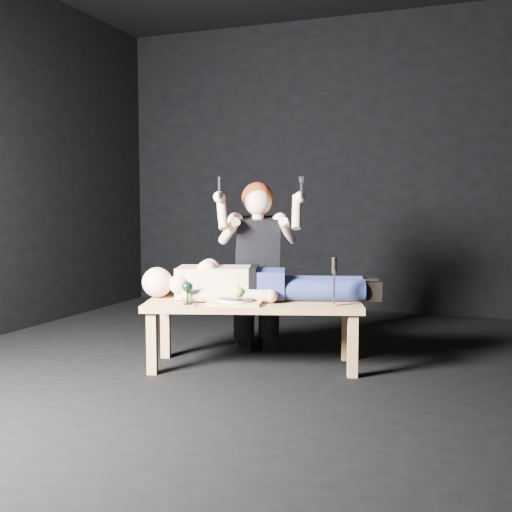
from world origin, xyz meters
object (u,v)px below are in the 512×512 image
table (253,334)px  kneeling_woman (257,265)px  serving_tray (236,302)px  lying_man (261,279)px  goblet (188,293)px  carving_knife (334,282)px

table → kneeling_woman: (-0.14, 0.44, 0.42)m
kneeling_woman → serving_tray: bearing=-107.6°
lying_man → goblet: bearing=-150.3°
lying_man → kneeling_woman: (-0.15, 0.33, 0.06)m
carving_knife → table: bearing=162.9°
lying_man → serving_tray: (-0.08, -0.26, -0.12)m
serving_tray → goblet: (-0.29, -0.13, 0.06)m
kneeling_woman → carving_knife: size_ratio=4.16×
kneeling_woman → carving_knife: kneeling_woman is taller
table → lying_man: lying_man is taller
goblet → carving_knife: (0.90, 0.28, 0.08)m
lying_man → goblet: size_ratio=9.72×
table → goblet: (-0.35, -0.28, 0.30)m
table → goblet: size_ratio=9.54×
table → lying_man: bearing=67.0°
kneeling_woman → serving_tray: (0.07, -0.59, -0.19)m
table → serving_tray: (-0.07, -0.15, 0.24)m
serving_tray → table: bearing=65.6°
lying_man → kneeling_woman: bearing=97.6°
lying_man → serving_tray: lying_man is taller
table → kneeling_woman: kneeling_woman is taller
lying_man → kneeling_woman: size_ratio=1.13×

